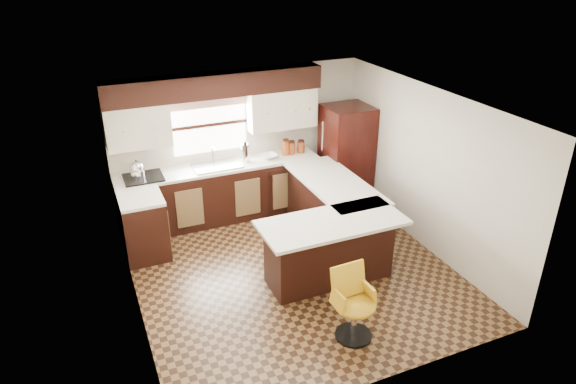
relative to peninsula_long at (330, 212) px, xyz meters
name	(u,v)px	position (x,y,z in m)	size (l,w,h in m)	color
floor	(293,271)	(-0.90, -0.62, -0.45)	(4.40, 4.40, 0.00)	#49301A
ceiling	(294,104)	(-0.90, -0.62, 1.95)	(4.40, 4.40, 0.00)	silver
wall_back	(240,141)	(-0.90, 1.58, 0.75)	(4.40, 4.40, 0.00)	beige
wall_front	(387,287)	(-0.90, -2.83, 0.75)	(4.40, 4.40, 0.00)	beige
wall_left	(127,225)	(-3.00, -0.62, 0.75)	(4.40, 4.40, 0.00)	beige
wall_right	(426,169)	(1.20, -0.62, 0.75)	(4.40, 4.40, 0.00)	beige
base_cab_back	(221,194)	(-1.35, 1.28, 0.00)	(3.30, 0.60, 0.90)	black
base_cab_left	(144,228)	(-2.70, 0.62, 0.00)	(0.60, 0.70, 0.90)	black
counter_back	(220,167)	(-1.35, 1.28, 0.47)	(3.30, 0.60, 0.04)	silver
counter_left	(140,198)	(-2.70, 0.62, 0.47)	(0.60, 0.70, 0.04)	silver
soffit	(216,85)	(-1.30, 1.40, 1.77)	(3.40, 0.35, 0.36)	black
upper_cab_left	(138,126)	(-2.52, 1.40, 1.27)	(0.94, 0.35, 0.64)	beige
upper_cab_right	(281,109)	(-0.22, 1.40, 1.27)	(1.14, 0.35, 0.64)	beige
window_pane	(209,125)	(-1.40, 1.56, 1.10)	(1.20, 0.02, 0.90)	white
valance	(208,102)	(-1.40, 1.52, 1.49)	(1.30, 0.06, 0.18)	#D19B93
sink	(217,166)	(-1.40, 1.25, 0.51)	(0.75, 0.45, 0.03)	#B2B2B7
dishwasher	(284,191)	(-0.35, 0.99, -0.02)	(0.58, 0.03, 0.78)	black
cooktop	(143,178)	(-2.55, 1.25, 0.51)	(0.58, 0.50, 0.03)	black
peninsula_long	(330,212)	(0.00, 0.00, 0.00)	(0.60, 1.95, 0.90)	black
peninsula_return	(329,250)	(-0.53, -0.97, 0.00)	(1.65, 0.60, 0.90)	black
counter_pen_long	(334,183)	(0.05, 0.00, 0.47)	(0.84, 1.95, 0.04)	silver
counter_pen_return	(332,223)	(-0.55, -1.06, 0.47)	(1.89, 0.84, 0.04)	silver
refrigerator	(346,156)	(0.81, 1.00, 0.42)	(0.75, 0.72, 1.75)	black
bar_chair	(355,306)	(-0.79, -2.13, -0.01)	(0.47, 0.47, 0.88)	gold
kettle	(137,169)	(-2.62, 1.26, 0.66)	(0.21, 0.21, 0.28)	silver
percolator	(245,153)	(-0.91, 1.28, 0.65)	(0.13, 0.13, 0.31)	silver
mixing_bowl	(269,156)	(-0.51, 1.28, 0.53)	(0.27, 0.27, 0.07)	white
canister_large	(286,148)	(-0.19, 1.30, 0.62)	(0.12, 0.12, 0.25)	brown
canister_med	(292,148)	(-0.08, 1.30, 0.60)	(0.12, 0.12, 0.20)	brown
canister_small	(301,147)	(0.09, 1.30, 0.59)	(0.12, 0.12, 0.19)	brown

